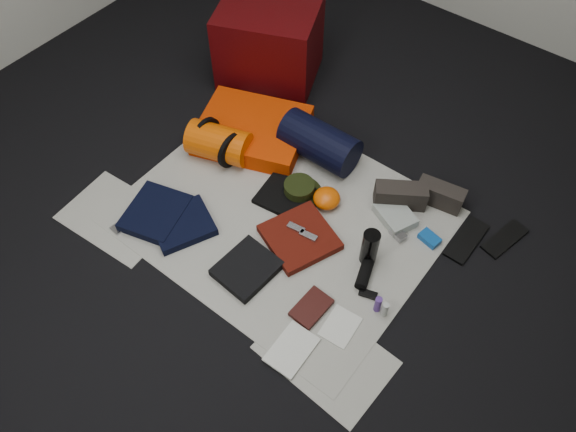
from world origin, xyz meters
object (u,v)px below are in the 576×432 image
Objects in this scene: navy_duffel at (319,142)px; compact_camera at (398,234)px; sleeping_pad at (252,130)px; water_bottle at (370,247)px; paperback_book at (311,308)px; stuff_sack at (219,143)px; red_cabinet at (269,43)px.

navy_duffel reaches higher than compact_camera.
navy_duffel is at bearing 15.65° from sleeping_pad.
paperback_book is at bearing -98.19° from water_bottle.
navy_duffel is at bearing 145.53° from water_bottle.
stuff_sack is 4.06× the size of compact_camera.
red_cabinet is 0.80m from stuff_sack.
water_bottle is at bearing -34.92° from navy_duffel.
sleeping_pad is 1.07m from water_bottle.
red_cabinet is 3.02× the size of paperback_book.
sleeping_pad is (0.28, -0.52, -0.19)m from red_cabinet.
water_bottle is at bearing -16.73° from sleeping_pad.
water_bottle reaches higher than paperback_book.
water_bottle is at bearing 84.49° from paperback_book.
red_cabinet is 2.76× the size of water_bottle.
compact_camera is at bearing -47.21° from red_cabinet.
navy_duffel is at bearing 36.81° from stuff_sack.
sleeping_pad is at bearing -84.39° from red_cabinet.
red_cabinet is 1.34× the size of navy_duffel.
navy_duffel reaches higher than stuff_sack.
compact_camera is (1.35, -0.61, -0.23)m from red_cabinet.
navy_duffel is at bearing -53.38° from red_cabinet.
navy_duffel is at bearing 179.25° from compact_camera.
red_cabinet reaches higher than sleeping_pad.
red_cabinet reaches higher than navy_duffel.
red_cabinet reaches higher than water_bottle.
compact_camera is at bearing -17.56° from navy_duffel.
paperback_book is at bearing -25.32° from stuff_sack.
navy_duffel is 0.74m from water_bottle.
compact_camera is at bearing 77.30° from water_bottle.
sleeping_pad is at bearing -168.43° from compact_camera.
stuff_sack is 1.77× the size of paperback_book.
navy_duffel reaches higher than paperback_book.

